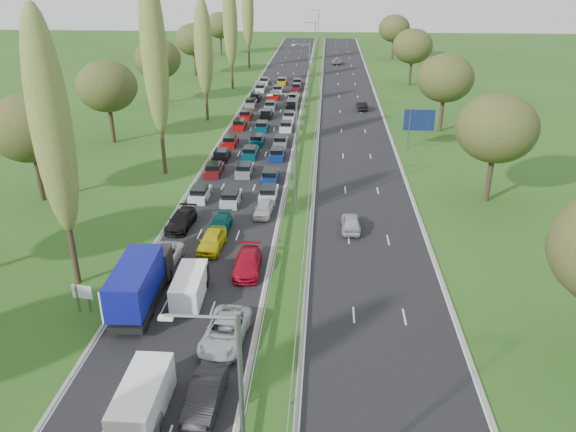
# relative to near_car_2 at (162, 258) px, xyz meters

# --- Properties ---
(ground) EXTENTS (260.00, 260.00, 0.00)m
(ground) POSITION_rel_near_car_2_xyz_m (10.21, 47.94, -0.74)
(ground) COLOR #254E18
(ground) RESTS_ON ground
(near_carriageway) EXTENTS (10.50, 215.00, 0.04)m
(near_carriageway) POSITION_rel_near_car_2_xyz_m (3.46, 50.44, -0.74)
(near_carriageway) COLOR black
(near_carriageway) RESTS_ON ground
(far_carriageway) EXTENTS (10.50, 215.00, 0.04)m
(far_carriageway) POSITION_rel_near_car_2_xyz_m (16.96, 50.44, -0.74)
(far_carriageway) COLOR black
(far_carriageway) RESTS_ON ground
(central_reservation) EXTENTS (2.36, 215.00, 0.32)m
(central_reservation) POSITION_rel_near_car_2_xyz_m (10.21, 50.44, -0.19)
(central_reservation) COLOR gray
(central_reservation) RESTS_ON ground
(lamp_columns) EXTENTS (0.18, 140.18, 12.00)m
(lamp_columns) POSITION_rel_near_car_2_xyz_m (10.21, 45.94, 5.26)
(lamp_columns) COLOR gray
(lamp_columns) RESTS_ON ground
(poplar_row) EXTENTS (2.80, 127.80, 22.44)m
(poplar_row) POSITION_rel_near_car_2_xyz_m (-5.79, 36.11, 11.65)
(poplar_row) COLOR #2D2116
(poplar_row) RESTS_ON ground
(woodland_left) EXTENTS (8.00, 166.00, 11.10)m
(woodland_left) POSITION_rel_near_car_2_xyz_m (-16.29, 30.57, 6.94)
(woodland_left) COLOR #2D2116
(woodland_left) RESTS_ON ground
(woodland_right) EXTENTS (8.00, 153.00, 11.10)m
(woodland_right) POSITION_rel_near_car_2_xyz_m (29.71, 34.61, 6.94)
(woodland_right) COLOR #2D2116
(woodland_right) RESTS_ON ground
(traffic_queue_fill) EXTENTS (9.08, 67.74, 0.80)m
(traffic_queue_fill) POSITION_rel_near_car_2_xyz_m (3.47, 45.34, -0.30)
(traffic_queue_fill) COLOR silver
(traffic_queue_fill) RESTS_ON ground
(near_car_2) EXTENTS (2.64, 5.28, 1.44)m
(near_car_2) POSITION_rel_near_car_2_xyz_m (0.00, 0.00, 0.00)
(near_car_2) COLOR silver
(near_car_2) RESTS_ON near_carriageway
(near_car_3) EXTENTS (2.37, 5.09, 1.44)m
(near_car_3) POSITION_rel_near_car_2_xyz_m (-0.26, 7.31, 0.00)
(near_car_3) COLOR black
(near_car_3) RESTS_ON near_carriageway
(near_car_7) EXTENTS (1.87, 4.51, 1.30)m
(near_car_7) POSITION_rel_near_car_2_xyz_m (3.49, 6.68, -0.07)
(near_car_7) COLOR #055354
(near_car_7) RESTS_ON near_carriageway
(near_car_8) EXTENTS (2.12, 4.77, 1.59)m
(near_car_8) POSITION_rel_near_car_2_xyz_m (3.44, 3.22, 0.08)
(near_car_8) COLOR #C9BD0D
(near_car_8) RESTS_ON near_carriageway
(near_car_9) EXTENTS (1.89, 4.85, 1.57)m
(near_car_9) POSITION_rel_near_car_2_xyz_m (6.72, -15.56, 0.07)
(near_car_9) COLOR black
(near_car_9) RESTS_ON near_carriageway
(near_car_10) EXTENTS (3.03, 5.80, 1.56)m
(near_car_10) POSITION_rel_near_car_2_xyz_m (6.82, -9.70, 0.06)
(near_car_10) COLOR #ABAFB4
(near_car_10) RESTS_ON near_carriageway
(near_car_11) EXTENTS (2.18, 5.08, 1.46)m
(near_car_11) POSITION_rel_near_car_2_xyz_m (7.01, -0.46, 0.01)
(near_car_11) COLOR #A80A1E
(near_car_11) RESTS_ON near_carriageway
(near_car_12) EXTENTS (1.85, 4.06, 1.35)m
(near_car_12) POSITION_rel_near_car_2_xyz_m (7.07, 10.70, -0.04)
(near_car_12) COLOR white
(near_car_12) RESTS_ON near_carriageway
(far_car_0) EXTENTS (1.75, 4.34, 1.48)m
(far_car_0) POSITION_rel_near_car_2_xyz_m (15.45, 7.85, 0.02)
(far_car_0) COLOR #A6A8AF
(far_car_0) RESTS_ON far_carriageway
(far_car_1) EXTENTS (1.82, 4.31, 1.39)m
(far_car_1) POSITION_rel_near_car_2_xyz_m (18.89, 55.51, -0.03)
(far_car_1) COLOR black
(far_car_1) RESTS_ON far_carriageway
(far_car_2) EXTENTS (2.46, 4.95, 1.35)m
(far_car_2) POSITION_rel_near_car_2_xyz_m (15.25, 103.88, -0.04)
(far_car_2) COLOR slate
(far_car_2) RESTS_ON far_carriageway
(blue_lorry) EXTENTS (2.43, 8.74, 3.69)m
(blue_lorry) POSITION_rel_near_car_2_xyz_m (0.13, -5.79, 1.18)
(blue_lorry) COLOR black
(blue_lorry) RESTS_ON near_carriageway
(white_van_front) EXTENTS (2.17, 5.52, 2.22)m
(white_van_front) POSITION_rel_near_car_2_xyz_m (3.56, -16.28, 0.40)
(white_van_front) COLOR white
(white_van_front) RESTS_ON near_carriageway
(white_van_rear) EXTENTS (1.98, 5.04, 2.02)m
(white_van_rear) POSITION_rel_near_car_2_xyz_m (3.36, -4.59, 0.30)
(white_van_rear) COLOR white
(white_van_rear) RESTS_ON near_carriageway
(info_sign) EXTENTS (1.50, 0.29, 2.10)m
(info_sign) POSITION_rel_near_car_2_xyz_m (-3.69, -6.89, 0.63)
(info_sign) COLOR gray
(info_sign) RESTS_ON ground
(direction_sign) EXTENTS (4.00, 0.19, 5.20)m
(direction_sign) POSITION_rel_near_car_2_xyz_m (25.11, 34.06, 2.83)
(direction_sign) COLOR gray
(direction_sign) RESTS_ON ground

